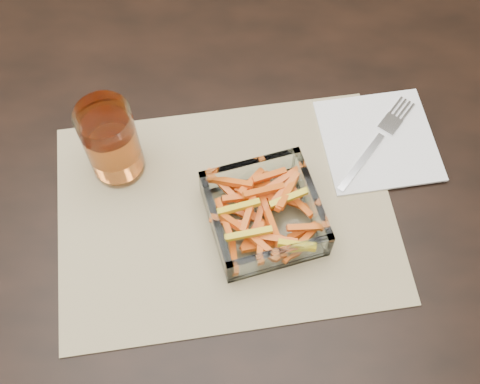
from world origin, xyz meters
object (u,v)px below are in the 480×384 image
object	(u,v)px
glass_bowl	(264,215)
tumbler	(112,144)
fork	(378,140)
dining_table	(182,180)

from	to	relation	value
glass_bowl	tumbler	xyz separation A→B (m)	(-0.20, 0.08, 0.04)
tumbler	fork	xyz separation A→B (m)	(0.37, 0.05, -0.05)
fork	glass_bowl	bearing A→B (deg)	-105.83
dining_table	glass_bowl	bearing A→B (deg)	-41.66
dining_table	glass_bowl	world-z (taller)	glass_bowl
glass_bowl	fork	xyz separation A→B (m)	(0.16, 0.13, -0.02)
dining_table	tumbler	size ratio (longest dim) A/B	12.58
glass_bowl	tumbler	distance (m)	0.22
dining_table	fork	distance (m)	0.30
tumbler	fork	size ratio (longest dim) A/B	0.79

